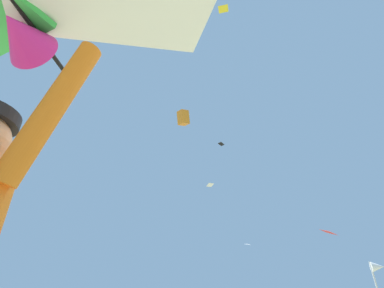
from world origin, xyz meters
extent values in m
cylinder|color=orange|center=(-0.01, -0.26, 1.61)|extent=(0.29, 0.14, 0.62)
cylinder|color=black|center=(-0.27, -0.31, 2.15)|extent=(0.19, 0.81, 0.02)
cone|color=#DB2393|center=(-0.27, -0.31, 2.05)|extent=(0.28, 0.24, 0.24)
pyramid|color=white|center=(-7.10, 32.32, 13.44)|extent=(0.81, 0.86, 0.43)
pyramid|color=red|center=(3.76, 18.58, 4.35)|extent=(0.82, 0.85, 0.48)
pyramid|color=yellow|center=(-0.47, 8.86, 14.94)|extent=(0.76, 0.76, 0.18)
pyramid|color=black|center=(-4.39, 27.48, 16.66)|extent=(0.69, 0.67, 0.33)
cube|color=orange|center=(-6.28, 18.90, 15.26)|extent=(1.15, 1.47, 1.58)
pyramid|color=white|center=(-3.03, 33.41, 5.96)|extent=(0.87, 0.88, 0.26)
cone|color=white|center=(2.88, 7.27, 1.54)|extent=(0.28, 0.24, 0.24)
camera|label=1|loc=(0.73, -0.89, 1.01)|focal=25.36mm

